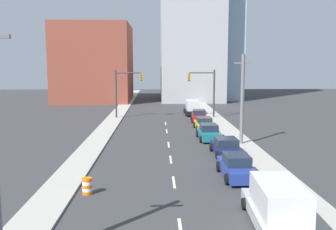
% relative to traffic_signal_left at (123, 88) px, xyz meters
% --- Properties ---
extents(sidewalk_left, '(2.18, 95.05, 0.12)m').
position_rel_traffic_signal_left_xyz_m(sidewalk_left, '(-1.21, 5.75, -4.10)').
color(sidewalk_left, '#ADA89E').
rests_on(sidewalk_left, ground).
extents(sidewalk_right, '(2.18, 95.05, 0.12)m').
position_rel_traffic_signal_left_xyz_m(sidewalk_right, '(12.37, 5.75, -4.10)').
color(sidewalk_right, '#ADA89E').
rests_on(sidewalk_right, ground).
extents(lane_stripe_at_7m, '(0.16, 2.40, 0.01)m').
position_rel_traffic_signal_left_xyz_m(lane_stripe_at_7m, '(5.58, -34.45, -4.16)').
color(lane_stripe_at_7m, beige).
rests_on(lane_stripe_at_7m, ground).
extents(lane_stripe_at_14m, '(0.16, 2.40, 0.01)m').
position_rel_traffic_signal_left_xyz_m(lane_stripe_at_14m, '(5.58, -27.73, -4.16)').
color(lane_stripe_at_14m, beige).
rests_on(lane_stripe_at_14m, ground).
extents(lane_stripe_at_20m, '(0.16, 2.40, 0.01)m').
position_rel_traffic_signal_left_xyz_m(lane_stripe_at_20m, '(5.58, -22.16, -4.16)').
color(lane_stripe_at_20m, beige).
rests_on(lane_stripe_at_20m, ground).
extents(lane_stripe_at_25m, '(0.16, 2.40, 0.01)m').
position_rel_traffic_signal_left_xyz_m(lane_stripe_at_25m, '(5.58, -16.83, -4.16)').
color(lane_stripe_at_25m, beige).
rests_on(lane_stripe_at_25m, ground).
extents(lane_stripe_at_32m, '(0.16, 2.40, 0.01)m').
position_rel_traffic_signal_left_xyz_m(lane_stripe_at_32m, '(5.58, -9.89, -4.16)').
color(lane_stripe_at_32m, beige).
rests_on(lane_stripe_at_32m, ground).
extents(lane_stripe_at_37m, '(0.16, 2.40, 0.01)m').
position_rel_traffic_signal_left_xyz_m(lane_stripe_at_37m, '(5.58, -4.61, -4.16)').
color(lane_stripe_at_37m, beige).
rests_on(lane_stripe_at_37m, ground).
extents(building_brick_left, '(14.00, 16.00, 14.83)m').
position_rel_traffic_signal_left_xyz_m(building_brick_left, '(-7.69, 24.07, 3.25)').
color(building_brick_left, brown).
rests_on(building_brick_left, ground).
extents(building_office_center, '(12.00, 20.00, 29.04)m').
position_rel_traffic_signal_left_xyz_m(building_office_center, '(11.37, 28.07, 10.36)').
color(building_office_center, '#A8A8AD').
rests_on(building_office_center, ground).
extents(building_glass_right, '(13.00, 20.00, 40.43)m').
position_rel_traffic_signal_left_xyz_m(building_glass_right, '(15.04, 32.07, 16.05)').
color(building_glass_right, '#99B7CC').
rests_on(building_glass_right, ground).
extents(traffic_signal_left, '(3.70, 0.35, 6.52)m').
position_rel_traffic_signal_left_xyz_m(traffic_signal_left, '(0.00, 0.00, 0.00)').
color(traffic_signal_left, '#38383D').
rests_on(traffic_signal_left, ground).
extents(traffic_signal_right, '(3.70, 0.35, 6.52)m').
position_rel_traffic_signal_left_xyz_m(traffic_signal_right, '(11.25, 0.00, 0.00)').
color(traffic_signal_right, '#38383D').
rests_on(traffic_signal_right, ground).
extents(utility_pole_right_mid, '(1.60, 0.32, 8.17)m').
position_rel_traffic_signal_left_xyz_m(utility_pole_right_mid, '(12.19, -17.01, 0.05)').
color(utility_pole_right_mid, slate).
rests_on(utility_pole_right_mid, ground).
extents(traffic_barrel, '(0.56, 0.56, 0.95)m').
position_rel_traffic_signal_left_xyz_m(traffic_barrel, '(0.59, -29.75, -3.68)').
color(traffic_barrel, orange).
rests_on(traffic_barrel, ground).
extents(box_truck_silver, '(2.69, 6.19, 2.11)m').
position_rel_traffic_signal_left_xyz_m(box_truck_silver, '(9.94, -34.36, -3.17)').
color(box_truck_silver, '#B2B2BC').
rests_on(box_truck_silver, ground).
extents(sedan_blue, '(2.09, 4.57, 1.53)m').
position_rel_traffic_signal_left_xyz_m(sedan_blue, '(9.67, -26.88, -3.46)').
color(sedan_blue, navy).
rests_on(sedan_blue, ground).
extents(sedan_navy, '(2.27, 4.44, 1.39)m').
position_rel_traffic_signal_left_xyz_m(sedan_navy, '(10.12, -20.86, -3.52)').
color(sedan_navy, '#141E47').
rests_on(sedan_navy, ground).
extents(sedan_teal, '(2.15, 4.37, 1.53)m').
position_rel_traffic_signal_left_xyz_m(sedan_teal, '(9.55, -14.66, -3.47)').
color(sedan_teal, '#196B75').
rests_on(sedan_teal, ground).
extents(sedan_yellow, '(2.12, 4.33, 1.38)m').
position_rel_traffic_signal_left_xyz_m(sedan_yellow, '(9.80, -9.00, -3.53)').
color(sedan_yellow, gold).
rests_on(sedan_yellow, ground).
extents(sedan_red, '(2.21, 4.29, 1.50)m').
position_rel_traffic_signal_left_xyz_m(sedan_red, '(9.89, -3.05, -3.48)').
color(sedan_red, red).
rests_on(sedan_red, ground).
extents(box_truck_black, '(2.28, 5.80, 2.11)m').
position_rel_traffic_signal_left_xyz_m(box_truck_black, '(9.65, 3.44, -3.16)').
color(box_truck_black, black).
rests_on(box_truck_black, ground).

